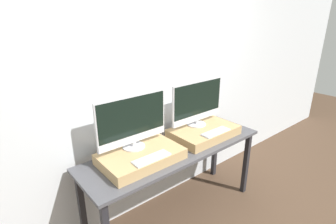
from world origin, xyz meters
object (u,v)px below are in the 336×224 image
object	(u,v)px
keyboard_left	(152,158)
keyboard_right	(216,132)
monitor_right	(197,103)
monitor_left	(133,121)

from	to	relation	value
keyboard_left	keyboard_right	world-z (taller)	same
monitor_right	keyboard_right	xyz separation A→B (m)	(0.00, -0.27, -0.24)
monitor_left	monitor_right	size ratio (longest dim) A/B	1.00
monitor_left	keyboard_left	world-z (taller)	monitor_left
monitor_left	keyboard_left	distance (m)	0.36
monitor_left	monitor_right	xyz separation A→B (m)	(0.80, 0.00, 0.00)
monitor_left	keyboard_left	xyz separation A→B (m)	(-0.00, -0.27, -0.24)
keyboard_left	monitor_left	bearing A→B (deg)	90.00
keyboard_left	keyboard_right	distance (m)	0.80
monitor_right	keyboard_right	bearing A→B (deg)	-90.00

